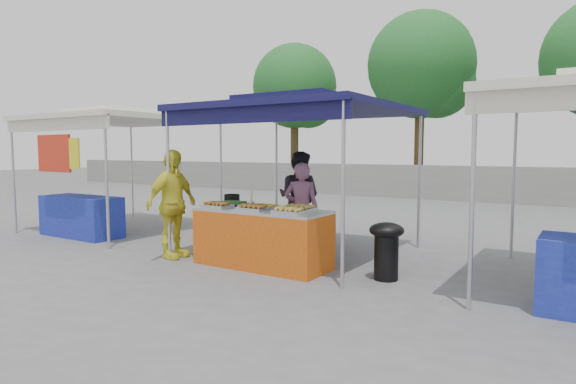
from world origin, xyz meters
The scene contains 22 objects.
ground_plane centered at (0.00, 0.00, 0.00)m, with size 80.00×80.00×0.00m, color #58575A.
back_wall centered at (0.00, 11.00, 0.60)m, with size 40.00×0.25×1.20m, color gray.
main_canopy centered at (0.00, 0.97, 2.37)m, with size 3.20×3.20×2.57m.
neighbor_stall_left centered at (-4.50, 0.57, 1.60)m, with size 3.20×3.20×2.57m.
tree_0 centered at (-7.37, 12.93, 4.44)m, with size 3.78×3.77×6.48m.
tree_1 centered at (-1.67, 13.01, 4.83)m, with size 4.11×4.11×7.06m.
vendor_table centered at (0.00, -0.10, 0.43)m, with size 2.00×0.80×0.85m.
food_tray_fl centered at (-0.65, -0.34, 0.88)m, with size 0.42×0.30×0.07m.
food_tray_fm centered at (0.01, -0.33, 0.88)m, with size 0.42×0.30×0.07m.
food_tray_fr centered at (0.63, -0.34, 0.88)m, with size 0.42×0.30×0.07m.
food_tray_bl centered at (-0.62, -0.01, 0.88)m, with size 0.42×0.30×0.07m.
food_tray_bm centered at (0.00, -0.02, 0.88)m, with size 0.42×0.30×0.07m.
food_tray_br centered at (0.58, 0.00, 0.88)m, with size 0.42×0.30×0.07m.
cooking_pot centered at (-0.86, 0.27, 0.92)m, with size 0.25×0.25×0.15m, color black.
skewer_cup centered at (-0.12, -0.19, 0.91)m, with size 0.09×0.09×0.11m, color #B7B6BD.
wok_burner centered at (1.80, 0.19, 0.45)m, with size 0.46×0.46×0.77m.
crate_left centered at (-0.49, 0.46, 0.15)m, with size 0.51×0.35×0.30m, color #13219E.
crate_right centered at (0.24, 0.64, 0.14)m, with size 0.48×0.33×0.29m, color #13219E.
crate_stacked centered at (0.24, 0.64, 0.43)m, with size 0.46×0.32×0.28m, color #13219E.
vendor_woman centered at (0.18, 0.72, 0.76)m, with size 0.56×0.36×1.52m, color #855574.
helper_man centered at (-0.52, 1.78, 0.84)m, with size 0.82×0.64×1.69m, color black.
customer_person centered at (-1.53, -0.40, 0.86)m, with size 1.01×0.42×1.72m, color yellow.
Camera 1 is at (4.08, -5.76, 1.70)m, focal length 30.00 mm.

